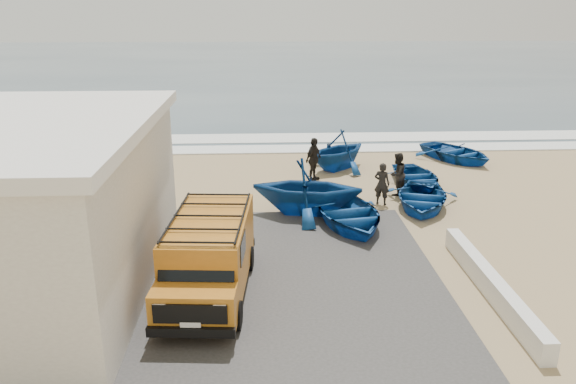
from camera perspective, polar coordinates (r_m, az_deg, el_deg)
name	(u,v)px	position (r m, az deg, el deg)	size (l,w,h in m)	color
ground	(284,249)	(16.68, -0.36, -5.79)	(160.00, 160.00, 0.00)	tan
slab	(211,281)	(14.92, -7.82, -8.95)	(12.00, 10.00, 0.05)	#423F3C
ocean	(265,63)	(71.53, -2.32, 12.93)	(180.00, 88.00, 0.01)	#385166
surf_line	(274,149)	(28.05, -1.41, 4.37)	(180.00, 1.60, 0.06)	white
surf_wash	(273,138)	(30.48, -1.53, 5.49)	(180.00, 2.20, 0.04)	white
parapet	(491,284)	(14.96, 19.91, -8.81)	(0.35, 6.00, 0.55)	silver
van	(209,254)	(13.92, -8.04, -6.22)	(2.19, 4.81, 2.01)	#BF721C
boat_near_left	(348,213)	(18.37, 6.11, -2.15)	(2.88, 4.03, 0.83)	#12478F
boat_near_right	(422,198)	(20.41, 13.42, -0.56)	(2.60, 3.64, 0.75)	#12478F
boat_mid_left	(307,187)	(19.04, 1.95, 0.49)	(3.22, 3.73, 1.96)	#12478F
boat_mid_right	(416,177)	(22.92, 12.85, 1.50)	(2.40, 3.36, 0.70)	#12478F
boat_far_left	(338,150)	(24.58, 5.10, 4.28)	(2.84, 3.29, 1.73)	#12478F
boat_far_right	(456,152)	(27.12, 16.69, 3.88)	(2.68, 3.76, 0.78)	#12478F
fisherman_front	(382,184)	(20.36, 9.52, 0.83)	(0.56, 0.37, 1.55)	black
fisherman_middle	(397,174)	(21.51, 11.02, 1.80)	(0.79, 0.62, 1.63)	black
fisherman_back	(314,159)	(22.90, 2.61, 3.34)	(1.04, 0.43, 1.78)	black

